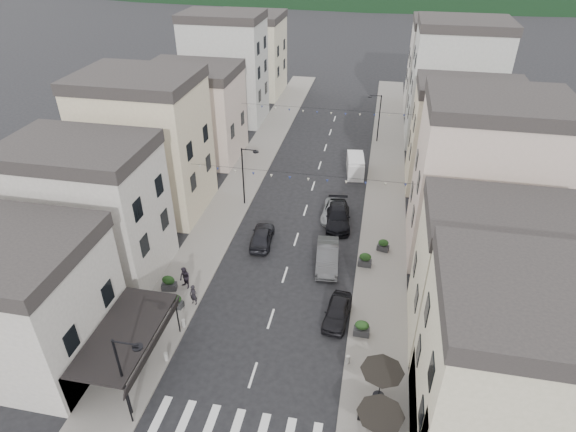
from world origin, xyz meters
name	(u,v)px	position (x,y,z in m)	size (l,w,h in m)	color
sidewalk_left	(247,175)	(-7.50, 32.00, 0.06)	(4.00, 76.00, 0.12)	slate
sidewalk_right	(386,188)	(7.50, 32.00, 0.06)	(4.00, 76.00, 0.12)	slate
boutique_building	(2,305)	(-15.50, 5.00, 4.00)	(12.00, 8.00, 8.00)	#A6A098
bistro_building	(529,386)	(14.50, 4.00, 5.00)	(10.00, 8.00, 10.00)	#B6AF90
boutique_awning	(129,334)	(-7.25, 5.00, 3.11)	(3.77, 7.50, 3.28)	black
buildings_row_left	(199,100)	(-14.50, 37.75, 6.12)	(10.20, 54.16, 14.00)	#A6A098
buildings_row_right	(462,120)	(14.50, 36.59, 6.32)	(10.20, 54.16, 14.50)	#B6AF90
cafe_terrace	(380,417)	(7.70, 2.80, 2.36)	(2.50, 8.10, 2.53)	black
streetlamp_left_near	(125,371)	(-5.82, 2.00, 3.70)	(1.70, 0.56, 6.00)	black
streetlamp_left_far	(246,171)	(-5.82, 26.00, 3.70)	(1.70, 0.56, 6.00)	black
streetlamp_right_far	(377,114)	(5.82, 44.00, 3.70)	(1.70, 0.56, 6.00)	black
bollards	(251,377)	(0.00, 5.50, 0.42)	(11.66, 10.26, 0.60)	gray
bunting_near	(299,177)	(0.00, 22.00, 5.65)	(19.00, 0.28, 0.62)	black
bunting_far	(324,112)	(0.00, 38.00, 5.65)	(19.00, 0.28, 0.62)	black
parked_car_a	(337,312)	(4.60, 11.88, 0.69)	(1.63, 4.06, 1.38)	black
parked_car_b	(327,256)	(3.11, 17.96, 0.82)	(1.74, 5.00, 1.65)	#373739
parked_car_c	(334,211)	(2.80, 25.29, 0.63)	(2.10, 4.56, 1.27)	gray
parked_car_d	(338,216)	(3.28, 24.31, 0.78)	(2.18, 5.36, 1.56)	black
parked_car_e	(262,236)	(-2.80, 19.85, 0.74)	(1.76, 4.36, 1.49)	black
delivery_van	(355,165)	(4.07, 34.78, 1.02)	(2.22, 4.53, 2.09)	silver
pedestrian_a	(194,295)	(-5.80, 11.32, 0.95)	(0.61, 0.40, 1.66)	black
pedestrian_b	(185,278)	(-7.08, 12.91, 1.04)	(0.90, 0.70, 1.85)	#27202B
planter_la	(176,301)	(-6.96, 10.76, 0.66)	(1.06, 0.70, 1.10)	#292A2C
planter_lb	(169,283)	(-8.23, 12.47, 0.72)	(1.20, 0.79, 1.24)	#313134
planter_ra	(362,328)	(6.37, 10.61, 0.71)	(1.08, 0.61, 1.21)	#2C2D2F
planter_rb	(365,260)	(6.14, 18.27, 0.71)	(1.10, 0.63, 1.21)	#2E2F31
planter_rc	(383,245)	(7.52, 20.67, 0.65)	(1.08, 0.77, 1.09)	#2B2B2D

